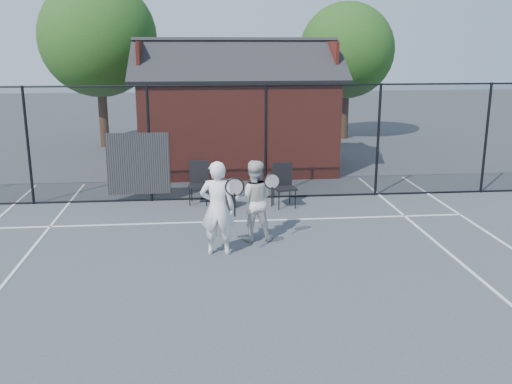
{
  "coord_description": "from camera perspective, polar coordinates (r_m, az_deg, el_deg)",
  "views": [
    {
      "loc": [
        -0.7,
        -9.59,
        3.98
      ],
      "look_at": [
        0.39,
        1.44,
        1.1
      ],
      "focal_mm": 40.0,
      "sensor_mm": 36.0,
      "label": 1
    }
  ],
  "objects": [
    {
      "name": "clubhouse",
      "position": [
        18.78,
        -1.95,
        7.31
      ],
      "size": [
        6.5,
        4.36,
        4.19
      ],
      "color": "maroon",
      "rests_on": "ground"
    },
    {
      "name": "ground",
      "position": [
        10.41,
        -1.37,
        -7.92
      ],
      "size": [
        80.0,
        80.0,
        0.0
      ],
      "primitive_type": "plane",
      "color": "#3F4448",
      "rests_on": "ground"
    },
    {
      "name": "fence",
      "position": [
        14.81,
        -4.05,
        4.69
      ],
      "size": [
        22.04,
        3.0,
        3.0
      ],
      "color": "black",
      "rests_on": "ground"
    },
    {
      "name": "player_back",
      "position": [
        11.76,
        -0.24,
        -0.87
      ],
      "size": [
        0.93,
        0.69,
        1.7
      ],
      "color": "silver",
      "rests_on": "ground"
    },
    {
      "name": "court_lines",
      "position": [
        9.2,
        -0.74,
        -11.03
      ],
      "size": [
        11.02,
        18.0,
        0.01
      ],
      "color": "silver",
      "rests_on": "ground"
    },
    {
      "name": "chair_left",
      "position": [
        14.6,
        -5.75,
        0.84
      ],
      "size": [
        0.56,
        0.58,
        1.06
      ],
      "primitive_type": "cube",
      "rotation": [
        0.0,
        0.0,
        -0.11
      ],
      "color": "black",
      "rests_on": "ground"
    },
    {
      "name": "chair_right",
      "position": [
        14.27,
        2.88,
        0.59
      ],
      "size": [
        0.6,
        0.62,
        1.07
      ],
      "primitive_type": "cube",
      "rotation": [
        0.0,
        0.0,
        0.17
      ],
      "color": "black",
      "rests_on": "ground"
    },
    {
      "name": "waste_bin",
      "position": [
        14.17,
        -3.19,
        -0.27
      ],
      "size": [
        0.53,
        0.53,
        0.71
      ],
      "primitive_type": "cylinder",
      "rotation": [
        0.0,
        0.0,
        0.1
      ],
      "color": "#252525",
      "rests_on": "ground"
    },
    {
      "name": "player_front",
      "position": [
        10.97,
        -3.85,
        -1.61
      ],
      "size": [
        0.86,
        0.66,
        1.85
      ],
      "color": "white",
      "rests_on": "ground"
    },
    {
      "name": "tree_left",
      "position": [
        23.4,
        -15.5,
        14.59
      ],
      "size": [
        4.48,
        4.48,
        6.44
      ],
      "color": "black",
      "rests_on": "ground"
    },
    {
      "name": "tree_right",
      "position": [
        24.87,
        9.05,
        13.78
      ],
      "size": [
        3.97,
        3.97,
        5.7
      ],
      "color": "black",
      "rests_on": "ground"
    }
  ]
}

